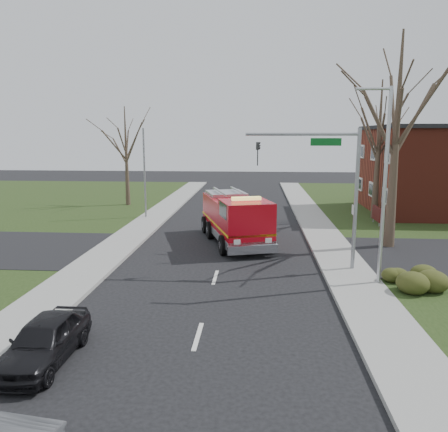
{
  "coord_description": "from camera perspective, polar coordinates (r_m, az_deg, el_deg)",
  "views": [
    {
      "loc": [
        1.84,
        -19.14,
        6.45
      ],
      "look_at": [
        0.04,
        4.81,
        2.0
      ],
      "focal_mm": 35.0,
      "sensor_mm": 36.0,
      "label": 1
    }
  ],
  "objects": [
    {
      "name": "health_center_sign",
      "position": [
        33.27,
        19.31,
        0.26
      ],
      "size": [
        0.12,
        2.0,
        1.4
      ],
      "color": "#461010",
      "rests_on": "ground"
    },
    {
      "name": "traffic_signal_mast",
      "position": [
        20.99,
        13.57,
        5.44
      ],
      "size": [
        5.29,
        0.18,
        6.8
      ],
      "color": "gray",
      "rests_on": "ground"
    },
    {
      "name": "parked_car_maroon",
      "position": [
        14.0,
        -22.4,
        -14.77
      ],
      "size": [
        1.59,
        3.87,
        1.31
      ],
      "primitive_type": "imported",
      "rotation": [
        0.0,
        0.0,
        -0.01
      ],
      "color": "black",
      "rests_on": "ground"
    },
    {
      "name": "bare_tree_far",
      "position": [
        35.35,
        19.62,
        9.96
      ],
      "size": [
        5.25,
        5.25,
        10.5
      ],
      "color": "#3A2A22",
      "rests_on": "ground"
    },
    {
      "name": "ground",
      "position": [
        20.28,
        -1.15,
        -8.05
      ],
      "size": [
        120.0,
        120.0,
        0.0
      ],
      "primitive_type": "plane",
      "color": "black",
      "rests_on": "ground"
    },
    {
      "name": "utility_pole_far",
      "position": [
        34.38,
        -10.33,
        5.4
      ],
      "size": [
        0.14,
        0.14,
        7.0
      ],
      "primitive_type": "cylinder",
      "color": "gray",
      "rests_on": "ground"
    },
    {
      "name": "streetlight_pole",
      "position": [
        19.47,
        20.12,
        4.26
      ],
      "size": [
        1.48,
        0.16,
        8.4
      ],
      "color": "#B7BABF",
      "rests_on": "ground"
    },
    {
      "name": "bare_tree_left",
      "position": [
        40.9,
        -12.7,
        9.0
      ],
      "size": [
        4.5,
        4.5,
        9.0
      ],
      "color": "#3A2A22",
      "rests_on": "ground"
    },
    {
      "name": "sidewalk_right",
      "position": [
        20.64,
        16.42,
        -7.94
      ],
      "size": [
        2.4,
        80.0,
        0.15
      ],
      "primitive_type": "cube",
      "color": "gray",
      "rests_on": "ground"
    },
    {
      "name": "bare_tree_near",
      "position": [
        26.3,
        21.7,
        11.87
      ],
      "size": [
        6.0,
        6.0,
        12.0
      ],
      "color": "#3A2A22",
      "rests_on": "ground"
    },
    {
      "name": "fire_engine",
      "position": [
        26.39,
        1.49,
        -0.48
      ],
      "size": [
        4.83,
        8.27,
        3.16
      ],
      "rotation": [
        0.0,
        0.0,
        0.29
      ],
      "color": "#B50815",
      "rests_on": "ground"
    },
    {
      "name": "hedge_corner",
      "position": [
        20.37,
        24.87,
        -7.26
      ],
      "size": [
        2.8,
        2.0,
        0.9
      ],
      "primitive_type": "ellipsoid",
      "color": "#2D3513",
      "rests_on": "lawn_right"
    },
    {
      "name": "sidewalk_left",
      "position": [
        21.72,
        -17.8,
        -7.09
      ],
      "size": [
        2.4,
        80.0,
        0.15
      ],
      "primitive_type": "cube",
      "color": "gray",
      "rests_on": "ground"
    }
  ]
}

